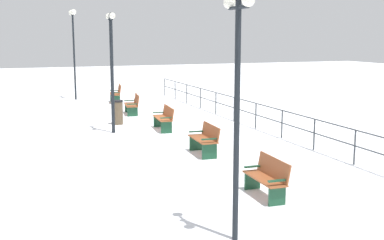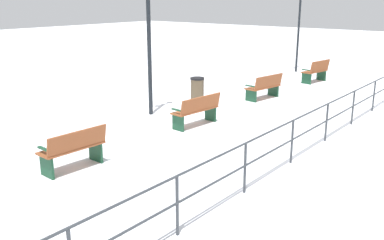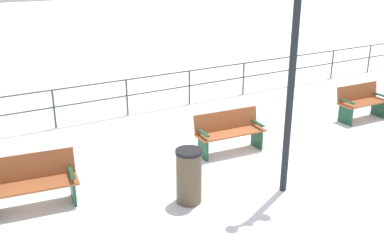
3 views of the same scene
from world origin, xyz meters
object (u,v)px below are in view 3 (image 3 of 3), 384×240
object	(u,v)px
bench_third	(229,131)
trash_bin	(189,176)
bench_second	(32,182)
lamppost_middle	(295,39)
bench_fourth	(361,102)

from	to	relation	value
bench_third	trash_bin	world-z (taller)	trash_bin
bench_third	trash_bin	size ratio (longest dim) A/B	1.62
bench_second	lamppost_middle	xyz separation A→B (m)	(1.74, 4.06, 2.32)
trash_bin	bench_third	bearing A→B (deg)	127.60
bench_fourth	lamppost_middle	world-z (taller)	lamppost_middle
bench_second	bench_fourth	bearing A→B (deg)	99.31
bench_fourth	bench_second	bearing A→B (deg)	-86.08
bench_third	trash_bin	bearing A→B (deg)	-47.55
bench_fourth	lamppost_middle	xyz separation A→B (m)	(1.90, -4.33, 2.30)
lamppost_middle	bench_third	bearing A→B (deg)	175.99
bench_fourth	lamppost_middle	bearing A→B (deg)	-63.45
bench_third	bench_fourth	bearing A→B (deg)	94.40
bench_fourth	trash_bin	world-z (taller)	trash_bin
bench_second	bench_fourth	size ratio (longest dim) A/B	1.08
bench_second	lamppost_middle	size ratio (longest dim) A/B	0.35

